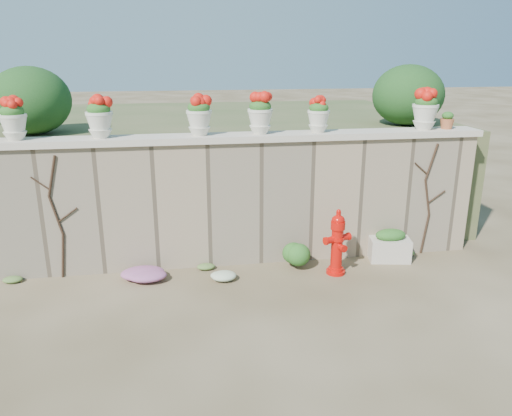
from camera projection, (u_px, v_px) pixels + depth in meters
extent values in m
plane|color=#463923|center=(251.00, 314.00, 6.61)|extent=(80.00, 80.00, 0.00)
cube|color=#8E795E|center=(234.00, 203.00, 8.01)|extent=(8.00, 0.40, 2.00)
cube|color=beige|center=(233.00, 138.00, 7.69)|extent=(8.10, 0.52, 0.10)
cube|color=#384C23|center=(217.00, 161.00, 11.02)|extent=(9.00, 6.00, 2.00)
ellipsoid|color=#143814|center=(30.00, 101.00, 8.17)|extent=(1.30, 1.30, 1.10)
ellipsoid|color=#143814|center=(408.00, 95.00, 9.20)|extent=(1.30, 1.30, 1.10)
cylinder|color=black|center=(63.00, 256.00, 7.58)|extent=(0.12, 0.04, 0.70)
cylinder|color=black|center=(56.00, 215.00, 7.38)|extent=(0.17, 0.04, 0.61)
cylinder|color=black|center=(52.00, 176.00, 7.20)|extent=(0.18, 0.04, 0.61)
cylinder|color=black|center=(68.00, 215.00, 7.41)|extent=(0.30, 0.02, 0.22)
cylinder|color=black|center=(40.00, 183.00, 7.21)|extent=(0.25, 0.02, 0.21)
cylinder|color=black|center=(425.00, 234.00, 8.50)|extent=(0.12, 0.04, 0.70)
cylinder|color=black|center=(427.00, 197.00, 8.30)|extent=(0.17, 0.04, 0.61)
cylinder|color=black|center=(432.00, 162.00, 8.12)|extent=(0.18, 0.04, 0.61)
cylinder|color=black|center=(437.00, 197.00, 8.32)|extent=(0.30, 0.02, 0.22)
cylinder|color=black|center=(421.00, 168.00, 8.12)|extent=(0.25, 0.02, 0.21)
cylinder|color=red|center=(336.00, 272.00, 7.81)|extent=(0.29, 0.29, 0.05)
cylinder|color=red|center=(337.00, 248.00, 7.69)|extent=(0.18, 0.18, 0.65)
cylinder|color=red|center=(337.00, 239.00, 7.64)|extent=(0.22, 0.22, 0.04)
cylinder|color=red|center=(338.00, 225.00, 7.58)|extent=(0.22, 0.22, 0.13)
ellipsoid|color=red|center=(338.00, 219.00, 7.55)|extent=(0.20, 0.20, 0.15)
cylinder|color=red|center=(339.00, 213.00, 7.52)|extent=(0.07, 0.07, 0.11)
cylinder|color=red|center=(329.00, 240.00, 7.58)|extent=(0.17, 0.15, 0.11)
cylinder|color=red|center=(345.00, 237.00, 7.71)|extent=(0.17, 0.15, 0.11)
cylinder|color=red|center=(342.00, 248.00, 7.58)|extent=(0.12, 0.13, 0.09)
cube|color=beige|center=(389.00, 249.00, 8.25)|extent=(0.71, 0.49, 0.38)
ellipsoid|color=#1E5119|center=(391.00, 235.00, 8.18)|extent=(0.55, 0.39, 0.19)
ellipsoid|color=#1E5119|center=(296.00, 251.00, 7.90)|extent=(0.61, 0.55, 0.58)
ellipsoid|color=#D129C1|center=(141.00, 274.00, 7.52)|extent=(0.85, 0.57, 0.23)
ellipsoid|color=white|center=(219.00, 274.00, 7.57)|extent=(0.48, 0.38, 0.17)
ellipsoid|color=#1E5119|center=(12.00, 111.00, 7.06)|extent=(0.33, 0.33, 0.20)
ellipsoid|color=red|center=(11.00, 105.00, 7.04)|extent=(0.29, 0.29, 0.20)
ellipsoid|color=#1E5119|center=(99.00, 109.00, 7.24)|extent=(0.34, 0.34, 0.20)
ellipsoid|color=red|center=(98.00, 103.00, 7.22)|extent=(0.30, 0.30, 0.21)
ellipsoid|color=#1E5119|center=(199.00, 107.00, 7.47)|extent=(0.34, 0.34, 0.20)
ellipsoid|color=red|center=(199.00, 102.00, 7.45)|extent=(0.29, 0.29, 0.21)
ellipsoid|color=#1E5119|center=(260.00, 106.00, 7.61)|extent=(0.34, 0.34, 0.20)
ellipsoid|color=red|center=(260.00, 101.00, 7.59)|extent=(0.29, 0.29, 0.21)
ellipsoid|color=#1E5119|center=(319.00, 108.00, 7.77)|extent=(0.30, 0.30, 0.18)
ellipsoid|color=red|center=(319.00, 103.00, 7.75)|extent=(0.27, 0.27, 0.19)
ellipsoid|color=#1E5119|center=(426.00, 101.00, 8.03)|extent=(0.36, 0.36, 0.22)
ellipsoid|color=red|center=(427.00, 96.00, 8.00)|extent=(0.32, 0.32, 0.23)
ellipsoid|color=#1E5119|center=(448.00, 116.00, 8.16)|extent=(0.19, 0.19, 0.13)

